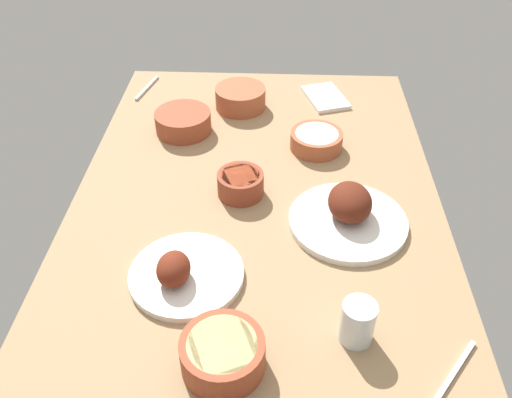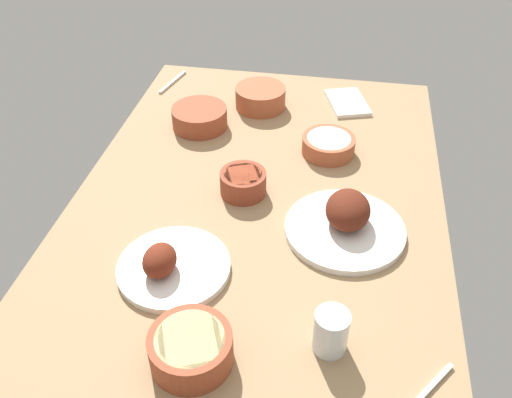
{
  "view_description": "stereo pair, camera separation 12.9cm",
  "coord_description": "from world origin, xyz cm",
  "px_view_note": "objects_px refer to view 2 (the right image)",
  "views": [
    {
      "loc": [
        99.38,
        4.51,
        88.0
      ],
      "look_at": [
        0.0,
        0.0,
        6.0
      ],
      "focal_mm": 37.79,
      "sensor_mm": 36.0,
      "label": 1
    },
    {
      "loc": [
        97.97,
        17.31,
        88.0
      ],
      "look_at": [
        0.0,
        0.0,
        6.0
      ],
      "focal_mm": 37.79,
      "sensor_mm": 36.0,
      "label": 2
    }
  ],
  "objects_px": {
    "spoon_loose": "(421,397)",
    "bowl_pasta": "(191,348)",
    "plate_near_viewer": "(346,221)",
    "bowl_soup": "(200,117)",
    "bowl_sauce": "(243,182)",
    "bowl_cream": "(328,145)",
    "water_tumbler": "(331,332)",
    "fork_loose": "(173,82)",
    "plate_far_side": "(170,265)",
    "bowl_onions": "(260,97)",
    "folded_napkin": "(347,102)"
  },
  "relations": [
    {
      "from": "plate_far_side",
      "to": "spoon_loose",
      "type": "xyz_separation_m",
      "value": [
        0.21,
        0.5,
        -0.01
      ]
    },
    {
      "from": "bowl_cream",
      "to": "fork_loose",
      "type": "height_order",
      "value": "bowl_cream"
    },
    {
      "from": "bowl_sauce",
      "to": "plate_near_viewer",
      "type": "bearing_deg",
      "value": 69.73
    },
    {
      "from": "bowl_soup",
      "to": "bowl_cream",
      "type": "relative_size",
      "value": 1.11
    },
    {
      "from": "bowl_onions",
      "to": "fork_loose",
      "type": "bearing_deg",
      "value": -108.33
    },
    {
      "from": "fork_loose",
      "to": "spoon_loose",
      "type": "distance_m",
      "value": 1.27
    },
    {
      "from": "bowl_cream",
      "to": "bowl_sauce",
      "type": "distance_m",
      "value": 0.29
    },
    {
      "from": "bowl_onions",
      "to": "fork_loose",
      "type": "relative_size",
      "value": 0.94
    },
    {
      "from": "bowl_cream",
      "to": "folded_napkin",
      "type": "height_order",
      "value": "bowl_cream"
    },
    {
      "from": "folded_napkin",
      "to": "bowl_onions",
      "type": "bearing_deg",
      "value": -76.65
    },
    {
      "from": "plate_far_side",
      "to": "bowl_cream",
      "type": "distance_m",
      "value": 0.58
    },
    {
      "from": "bowl_cream",
      "to": "folded_napkin",
      "type": "relative_size",
      "value": 0.87
    },
    {
      "from": "water_tumbler",
      "to": "spoon_loose",
      "type": "xyz_separation_m",
      "value": [
        0.08,
        0.16,
        -0.04
      ]
    },
    {
      "from": "bowl_sauce",
      "to": "water_tumbler",
      "type": "relative_size",
      "value": 1.29
    },
    {
      "from": "water_tumbler",
      "to": "fork_loose",
      "type": "height_order",
      "value": "water_tumbler"
    },
    {
      "from": "bowl_onions",
      "to": "spoon_loose",
      "type": "bearing_deg",
      "value": 25.1
    },
    {
      "from": "water_tumbler",
      "to": "spoon_loose",
      "type": "bearing_deg",
      "value": 64.03
    },
    {
      "from": "bowl_cream",
      "to": "water_tumbler",
      "type": "bearing_deg",
      "value": 4.33
    },
    {
      "from": "plate_near_viewer",
      "to": "fork_loose",
      "type": "relative_size",
      "value": 1.68
    },
    {
      "from": "plate_far_side",
      "to": "bowl_onions",
      "type": "xyz_separation_m",
      "value": [
        -0.71,
        0.07,
        0.02
      ]
    },
    {
      "from": "bowl_onions",
      "to": "bowl_pasta",
      "type": "xyz_separation_m",
      "value": [
        0.91,
        0.03,
        -0.0
      ]
    },
    {
      "from": "bowl_onions",
      "to": "water_tumbler",
      "type": "xyz_separation_m",
      "value": [
        0.84,
        0.27,
        0.01
      ]
    },
    {
      "from": "plate_far_side",
      "to": "bowl_cream",
      "type": "bearing_deg",
      "value": 149.52
    },
    {
      "from": "bowl_cream",
      "to": "bowl_pasta",
      "type": "bearing_deg",
      "value": -15.41
    },
    {
      "from": "bowl_soup",
      "to": "bowl_onions",
      "type": "height_order",
      "value": "bowl_onions"
    },
    {
      "from": "bowl_soup",
      "to": "bowl_sauce",
      "type": "relative_size",
      "value": 1.4
    },
    {
      "from": "plate_far_side",
      "to": "water_tumbler",
      "type": "distance_m",
      "value": 0.37
    },
    {
      "from": "plate_near_viewer",
      "to": "folded_napkin",
      "type": "bearing_deg",
      "value": -177.96
    },
    {
      "from": "bowl_soup",
      "to": "bowl_cream",
      "type": "bearing_deg",
      "value": 79.29
    },
    {
      "from": "fork_loose",
      "to": "bowl_onions",
      "type": "bearing_deg",
      "value": -94.75
    },
    {
      "from": "spoon_loose",
      "to": "bowl_pasta",
      "type": "bearing_deg",
      "value": 126.76
    },
    {
      "from": "plate_far_side",
      "to": "bowl_onions",
      "type": "height_order",
      "value": "plate_far_side"
    },
    {
      "from": "bowl_cream",
      "to": "bowl_pasta",
      "type": "height_order",
      "value": "bowl_pasta"
    },
    {
      "from": "bowl_soup",
      "to": "bowl_onions",
      "type": "xyz_separation_m",
      "value": [
        -0.14,
        0.15,
        0.0
      ]
    },
    {
      "from": "bowl_soup",
      "to": "bowl_cream",
      "type": "distance_m",
      "value": 0.39
    },
    {
      "from": "plate_near_viewer",
      "to": "folded_napkin",
      "type": "height_order",
      "value": "plate_near_viewer"
    },
    {
      "from": "plate_far_side",
      "to": "water_tumbler",
      "type": "relative_size",
      "value": 2.69
    },
    {
      "from": "bowl_onions",
      "to": "spoon_loose",
      "type": "xyz_separation_m",
      "value": [
        0.92,
        0.43,
        -0.03
      ]
    },
    {
      "from": "bowl_onions",
      "to": "fork_loose",
      "type": "height_order",
      "value": "bowl_onions"
    },
    {
      "from": "plate_near_viewer",
      "to": "bowl_soup",
      "type": "bearing_deg",
      "value": -130.53
    },
    {
      "from": "plate_near_viewer",
      "to": "bowl_onions",
      "type": "distance_m",
      "value": 0.59
    },
    {
      "from": "bowl_onions",
      "to": "bowl_pasta",
      "type": "relative_size",
      "value": 1.02
    },
    {
      "from": "plate_far_side",
      "to": "bowl_soup",
      "type": "distance_m",
      "value": 0.58
    },
    {
      "from": "plate_far_side",
      "to": "bowl_pasta",
      "type": "height_order",
      "value": "plate_far_side"
    },
    {
      "from": "bowl_onions",
      "to": "bowl_pasta",
      "type": "distance_m",
      "value": 0.91
    },
    {
      "from": "plate_near_viewer",
      "to": "bowl_onions",
      "type": "bearing_deg",
      "value": -151.24
    },
    {
      "from": "bowl_pasta",
      "to": "bowl_sauce",
      "type": "relative_size",
      "value": 1.32
    },
    {
      "from": "bowl_onions",
      "to": "spoon_loose",
      "type": "relative_size",
      "value": 0.83
    },
    {
      "from": "bowl_cream",
      "to": "spoon_loose",
      "type": "bearing_deg",
      "value": 16.4
    },
    {
      "from": "bowl_cream",
      "to": "bowl_sauce",
      "type": "xyz_separation_m",
      "value": [
        0.21,
        -0.19,
        0.01
      ]
    }
  ]
}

